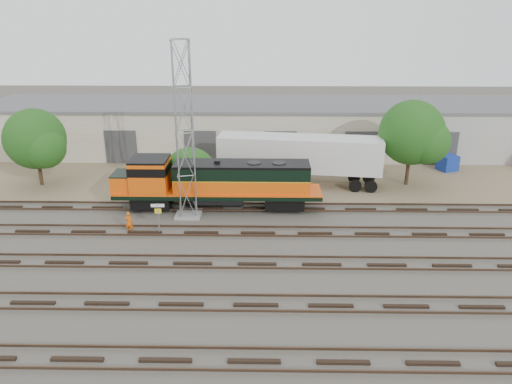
{
  "coord_description": "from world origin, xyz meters",
  "views": [
    {
      "loc": [
        0.4,
        -30.29,
        15.07
      ],
      "look_at": [
        -0.19,
        4.0,
        2.2
      ],
      "focal_mm": 35.0,
      "sensor_mm": 36.0,
      "label": 1
    }
  ],
  "objects_px": {
    "semi_trailer": "(303,155)",
    "signal_tower": "(185,135)",
    "locomotive": "(214,182)",
    "worker": "(129,223)"
  },
  "relations": [
    {
      "from": "locomotive",
      "to": "signal_tower",
      "type": "relative_size",
      "value": 1.24
    },
    {
      "from": "locomotive",
      "to": "worker",
      "type": "height_order",
      "value": "locomotive"
    },
    {
      "from": "semi_trailer",
      "to": "locomotive",
      "type": "bearing_deg",
      "value": -134.51
    },
    {
      "from": "locomotive",
      "to": "semi_trailer",
      "type": "height_order",
      "value": "semi_trailer"
    },
    {
      "from": "signal_tower",
      "to": "worker",
      "type": "xyz_separation_m",
      "value": [
        -3.7,
        -3.2,
        -5.51
      ]
    },
    {
      "from": "worker",
      "to": "semi_trailer",
      "type": "distance_m",
      "value": 16.62
    },
    {
      "from": "semi_trailer",
      "to": "signal_tower",
      "type": "bearing_deg",
      "value": -135.22
    },
    {
      "from": "worker",
      "to": "semi_trailer",
      "type": "xyz_separation_m",
      "value": [
        12.87,
        10.33,
        1.95
      ]
    },
    {
      "from": "locomotive",
      "to": "worker",
      "type": "bearing_deg",
      "value": -141.01
    },
    {
      "from": "locomotive",
      "to": "worker",
      "type": "xyz_separation_m",
      "value": [
        -5.58,
        -4.52,
        -1.44
      ]
    }
  ]
}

